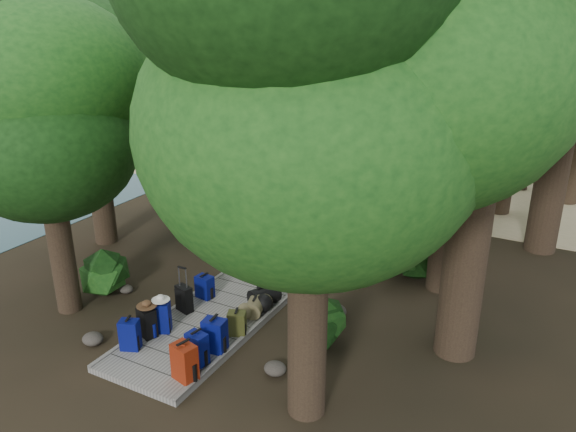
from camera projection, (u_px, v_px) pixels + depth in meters
The scene contains 50 objects.
ground at pixel (273, 274), 13.81m from camera, with size 120.00×120.00×0.00m, color #2F2417.
sand_beach at pixel (436, 142), 27.00m from camera, with size 40.00×22.00×0.02m, color #CCB28A.
water_bay at pixel (93, 80), 48.50m from camera, with size 50.00×60.00×0.02m, color #294D56.
distant_hill at pixel (185, 56), 71.00m from camera, with size 32.00×16.00×12.00m, color black.
boardwalk at pixel (292, 257), 14.61m from camera, with size 2.00×12.00×0.12m, color gray.
backpack_left_a at pixel (130, 333), 10.51m from camera, with size 0.35×0.25×0.67m, color #04076A, non-canonical shape.
backpack_left_b at pixel (147, 321), 10.92m from camera, with size 0.36×0.26×0.67m, color black, non-canonical shape.
backpack_left_c at pixel (160, 315), 11.07m from camera, with size 0.38×0.27×0.70m, color #04076A, non-canonical shape.
backpack_left_d at pixel (205, 286), 12.39m from camera, with size 0.37×0.27×0.56m, color #04076A, non-canonical shape.
backpack_right_a at pixel (184, 360), 9.64m from camera, with size 0.42×0.30×0.75m, color maroon, non-canonical shape.
backpack_right_b at pixel (197, 347), 10.08m from camera, with size 0.37×0.26×0.67m, color #04076A, non-canonical shape.
backpack_right_c at pixel (215, 334), 10.44m from camera, with size 0.42×0.30×0.72m, color #04076A, non-canonical shape.
backpack_right_d at pixel (237, 322), 11.00m from camera, with size 0.35×0.25×0.53m, color #3D3F19, non-canonical shape.
duffel_right_khaki at pixel (255, 306), 11.74m from camera, with size 0.36×0.54×0.36m, color brown, non-canonical shape.
duffel_right_black at pixel (264, 296), 12.12m from camera, with size 0.41×0.65×0.41m, color black, non-canonical shape.
suitcase_on_boardwalk at pixel (184, 299), 11.83m from camera, with size 0.37×0.20×0.57m, color black, non-canonical shape.
lone_suitcase_on_sand at pixel (393, 179), 20.13m from camera, with size 0.38×0.22×0.60m, color black, non-canonical shape.
hat_brown at pixel (146, 303), 10.78m from camera, with size 0.40×0.40×0.12m, color #51351E, non-canonical shape.
hat_white at pixel (160, 297), 10.92m from camera, with size 0.36×0.36×0.12m, color silver, non-canonical shape.
kayak at pixel (331, 159), 23.29m from camera, with size 0.78×3.57×0.36m, color #AB330E.
sun_lounger at pixel (476, 178), 20.16m from camera, with size 0.65×2.02×0.65m, color silver, non-canonical shape.
tree_right_a at pixel (310, 146), 7.63m from camera, with size 5.30×5.30×8.83m, color black, non-canonical shape.
tree_right_b at pixel (491, 49), 8.78m from camera, with size 6.24×6.24×11.14m, color black, non-canonical shape.
tree_right_c at pixel (459, 96), 11.57m from camera, with size 5.15×5.15×8.91m, color black, non-canonical shape.
tree_right_e at pixel (520, 51), 16.16m from camera, with size 5.50×5.50×9.90m, color black, non-canonical shape.
tree_left_a at pixel (45, 146), 10.95m from camera, with size 4.36×4.36×7.26m, color black, non-canonical shape.
tree_left_b at pixel (87, 84), 14.19m from camera, with size 4.82×4.82×8.68m, color black, non-canonical shape.
tree_left_c at pixel (205, 66), 16.38m from camera, with size 5.20×5.20×9.04m, color black, non-canonical shape.
tree_back_a at pixel (418, 53), 25.70m from camera, with size 4.75×4.75×8.22m, color black, non-canonical shape.
tree_back_b at pixel (491, 34), 24.55m from camera, with size 5.57×5.57×9.95m, color black, non-canonical shape.
tree_back_c at pixel (555, 56), 23.56m from camera, with size 4.63×4.63×8.34m, color black, non-canonical shape.
tree_back_d at pixel (313, 64), 26.52m from camera, with size 4.26×4.26×7.09m, color black, non-canonical shape.
palm_right_a at pixel (473, 87), 15.30m from camera, with size 4.81×4.81×8.19m, color #123E11, non-canonical shape.
palm_right_b at pixel (543, 52), 18.64m from camera, with size 4.90×4.90×9.46m, color #123E11, non-canonical shape.
palm_right_c at pixel (471, 76), 21.90m from camera, with size 4.53×4.53×7.20m, color #123E11, non-canonical shape.
palm_left_a at pixel (242, 79), 19.66m from camera, with size 4.74×4.74×7.55m, color #123E11, non-canonical shape.
rock_left_a at pixel (93, 339), 10.93m from camera, with size 0.42×0.38×0.23m, color #4C473F, non-canonical shape.
rock_left_b at pixel (126, 289), 12.89m from camera, with size 0.33×0.29×0.18m, color #4C473F, non-canonical shape.
rock_left_c at pixel (239, 251), 14.78m from camera, with size 0.47×0.43×0.26m, color #4C473F, non-canonical shape.
rock_left_d at pixel (255, 213), 17.54m from camera, with size 0.34×0.30×0.19m, color #4C473F, non-canonical shape.
rock_right_a at pixel (275, 369), 10.05m from camera, with size 0.42×0.37×0.23m, color #4C473F, non-canonical shape.
rock_right_b at pixel (335, 311), 11.88m from camera, with size 0.51×0.46×0.28m, color #4C473F, non-canonical shape.
rock_right_c at pixel (353, 263), 14.20m from camera, with size 0.33×0.30×0.18m, color #4C473F, non-canonical shape.
rock_right_d at pixel (431, 236), 15.61m from camera, with size 0.62×0.56×0.34m, color #4C473F, non-canonical shape.
shrub_left_a at pixel (105, 274), 12.56m from camera, with size 1.25×1.25×1.13m, color #164715, non-canonical shape.
shrub_left_b at pixel (242, 229), 15.37m from camera, with size 1.00×1.00×0.90m, color #164715, non-canonical shape.
shrub_left_c at pixel (261, 184), 19.02m from camera, with size 1.10×1.10×0.99m, color #164715, non-canonical shape.
shrub_right_a at pixel (323, 322), 10.89m from camera, with size 1.00×1.00×0.90m, color #164715, non-canonical shape.
shrub_right_b at pixel (411, 255), 13.55m from camera, with size 1.20×1.20×1.08m, color #164715, non-canonical shape.
shrub_right_c at pixel (406, 210), 17.06m from camera, with size 0.79×0.79×0.71m, color #164715, non-canonical shape.
Camera 1 is at (6.17, -10.77, 6.24)m, focal length 35.00 mm.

